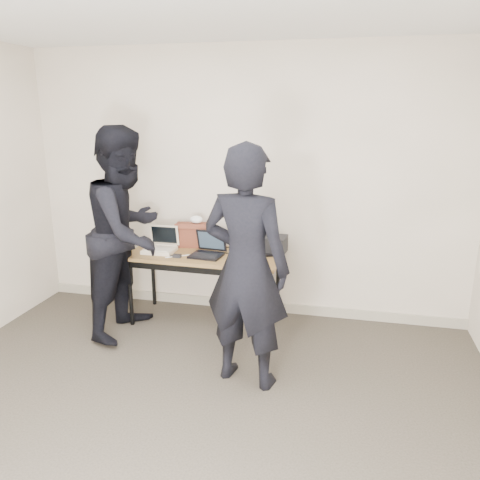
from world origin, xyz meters
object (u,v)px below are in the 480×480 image
(desk, at_px, (204,260))
(laptop_center, at_px, (208,250))
(laptop_right, at_px, (255,246))
(equipment_box, at_px, (271,244))
(leather_satchel, at_px, (194,234))
(person_typist, at_px, (246,268))
(person_observer, at_px, (127,233))
(laptop_beige, at_px, (161,246))

(desk, distance_m, laptop_center, 0.13)
(laptop_center, xyz_separation_m, laptop_right, (0.42, 0.21, 0.01))
(equipment_box, bearing_deg, laptop_center, -158.37)
(equipment_box, bearing_deg, leather_satchel, 177.47)
(desk, bearing_deg, leather_satchel, 129.82)
(laptop_center, bearing_deg, person_typist, -51.70)
(person_typist, distance_m, person_observer, 1.42)
(desk, height_order, equipment_box, equipment_box)
(equipment_box, bearing_deg, laptop_beige, -169.69)
(laptop_right, xyz_separation_m, person_typist, (0.15, -1.12, 0.16))
(laptop_beige, bearing_deg, desk, 0.70)
(desk, xyz_separation_m, laptop_beige, (-0.45, -0.00, 0.11))
(equipment_box, xyz_separation_m, person_observer, (-1.28, -0.51, 0.17))
(laptop_center, distance_m, leather_satchel, 0.36)
(laptop_right, bearing_deg, equipment_box, -18.67)
(laptop_center, height_order, equipment_box, laptop_center)
(laptop_center, distance_m, laptop_right, 0.47)
(laptop_beige, xyz_separation_m, person_observer, (-0.20, -0.31, 0.21))
(leather_satchel, distance_m, person_observer, 0.73)
(laptop_right, bearing_deg, person_observer, 177.62)
(laptop_right, height_order, person_typist, person_typist)
(laptop_beige, bearing_deg, equipment_box, 10.42)
(desk, relative_size, laptop_center, 4.62)
(laptop_center, relative_size, person_observer, 0.17)
(laptop_center, relative_size, leather_satchel, 0.87)
(leather_satchel, relative_size, person_typist, 0.20)
(desk, xyz_separation_m, person_observer, (-0.65, -0.32, 0.32))
(laptop_right, relative_size, equipment_box, 1.65)
(person_observer, bearing_deg, leather_satchel, -34.21)
(desk, relative_size, person_observer, 0.78)
(laptop_right, relative_size, person_typist, 0.25)
(leather_satchel, xyz_separation_m, person_observer, (-0.47, -0.54, 0.13))
(leather_satchel, distance_m, equipment_box, 0.81)
(desk, height_order, laptop_center, laptop_center)
(laptop_center, height_order, person_observer, person_observer)
(leather_satchel, height_order, equipment_box, leather_satchel)
(desk, bearing_deg, laptop_center, -35.41)
(laptop_beige, relative_size, equipment_box, 1.05)
(desk, height_order, laptop_beige, laptop_beige)
(desk, height_order, person_typist, person_typist)
(desk, xyz_separation_m, laptop_right, (0.47, 0.17, 0.12))
(laptop_right, height_order, equipment_box, laptop_right)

